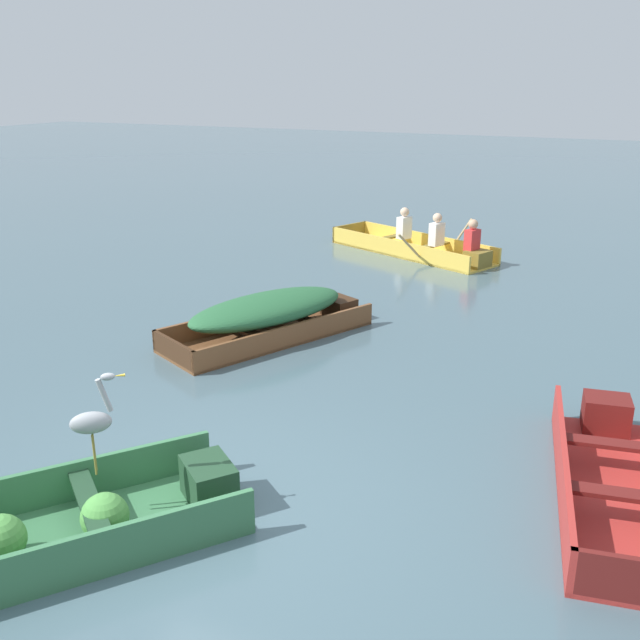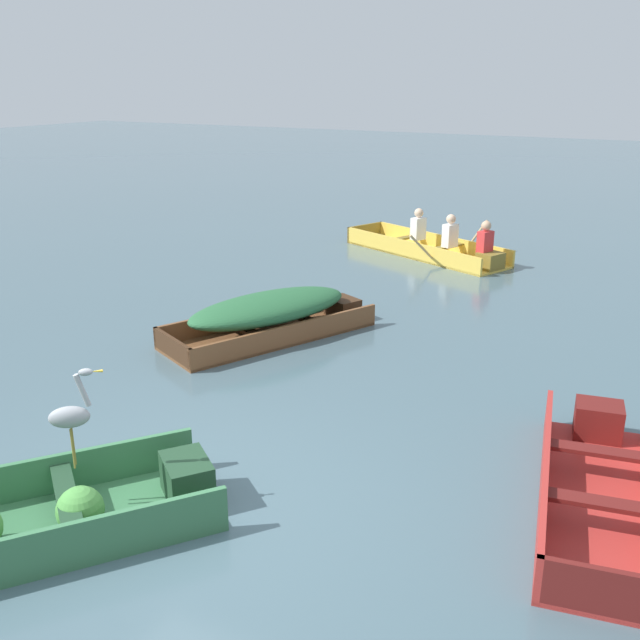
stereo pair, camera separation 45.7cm
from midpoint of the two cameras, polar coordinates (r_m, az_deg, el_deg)
ground_plane at (r=6.12m, az=-12.07°, el=-15.23°), size 80.00×80.00×0.00m
dinghy_green_foreground at (r=6.02m, az=-23.05°, el=-15.37°), size 2.84×3.25×0.41m
skiff_wooden_brown_near_moored at (r=9.70m, az=-5.39°, el=0.51°), size 2.15×3.09×0.60m
skiff_red_mid_moored at (r=6.68m, az=20.89°, el=-11.59°), size 1.45×2.92×0.38m
rowboat_yellow_with_crew at (r=14.32m, az=7.15°, el=5.92°), size 3.69×2.42×0.90m
heron_on_dinghy at (r=5.91m, az=-19.88°, el=-7.52°), size 0.40×0.36×0.84m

